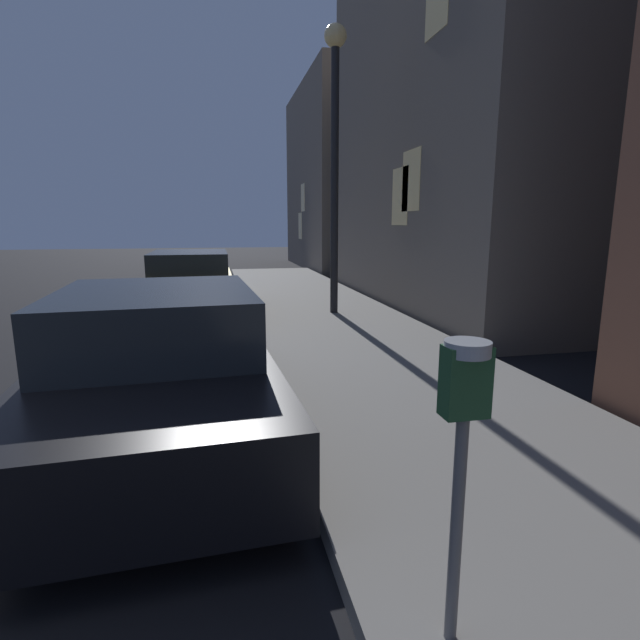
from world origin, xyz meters
name	(u,v)px	position (x,y,z in m)	size (l,w,h in m)	color
sidewalk	(570,524)	(5.60, 0.00, 0.07)	(3.20, 36.00, 0.15)	slate
parking_meter	(463,420)	(4.38, -0.71, 1.21)	(0.19, 0.19, 1.40)	#59595B
car_black	(161,365)	(2.85, 2.16, 0.70)	(2.32, 4.62, 1.43)	black
car_yellow_cab	(191,286)	(2.85, 8.13, 0.70)	(2.00, 4.57, 1.43)	gold
street_lamp	(335,129)	(5.82, 7.46, 3.86)	(0.44, 0.44, 5.62)	black
building_mid	(536,64)	(11.04, 8.70, 5.74)	(7.50, 9.41, 11.48)	#6B6056
building_far	(377,180)	(10.88, 19.95, 4.02)	(7.17, 8.89, 8.03)	#6B6056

